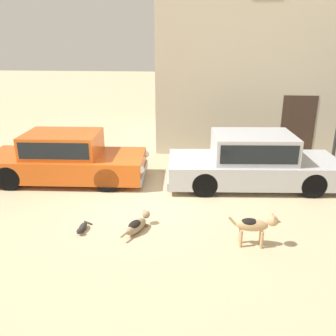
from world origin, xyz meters
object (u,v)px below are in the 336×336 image
object	(u,v)px
parked_sedan_second	(253,160)
stray_cat	(82,228)
stray_dog_tan	(137,225)
parked_sedan_nearest	(65,157)
stray_dog_spotted	(256,225)

from	to	relation	value
parked_sedan_second	stray_cat	xyz separation A→B (m)	(-3.85, -2.90, -0.64)
stray_dog_tan	stray_cat	world-z (taller)	stray_dog_tan
parked_sedan_second	stray_cat	distance (m)	4.86
stray_dog_tan	stray_cat	bearing A→B (deg)	119.24
stray_dog_tan	stray_cat	xyz separation A→B (m)	(-1.14, -0.10, -0.08)
parked_sedan_nearest	parked_sedan_second	xyz separation A→B (m)	(5.20, 0.12, 0.03)
stray_cat	stray_dog_tan	bearing A→B (deg)	95.22
parked_sedan_second	stray_dog_tan	distance (m)	3.93
stray_dog_spotted	stray_dog_tan	bearing A→B (deg)	172.05
parked_sedan_nearest	parked_sedan_second	world-z (taller)	parked_sedan_second
parked_sedan_second	stray_dog_spotted	bearing A→B (deg)	-100.28
parked_sedan_second	stray_dog_tan	world-z (taller)	parked_sedan_second
stray_dog_spotted	stray_cat	world-z (taller)	stray_dog_spotted
stray_dog_tan	stray_cat	distance (m)	1.15
parked_sedan_nearest	stray_cat	bearing A→B (deg)	-66.78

